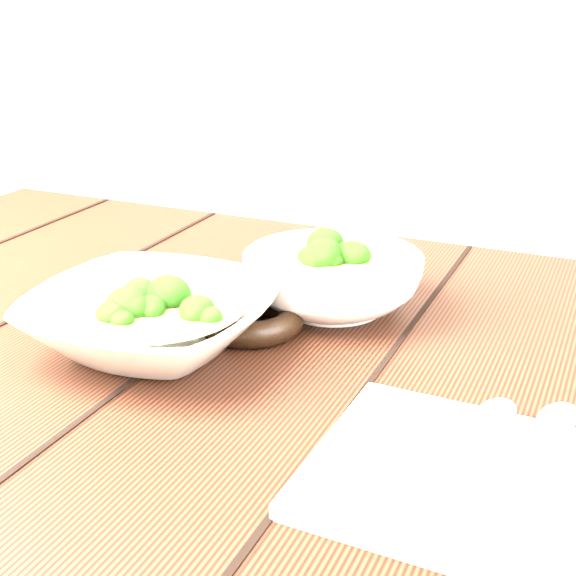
{
  "coord_description": "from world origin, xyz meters",
  "views": [
    {
      "loc": [
        0.38,
        -0.66,
        1.1
      ],
      "look_at": [
        0.07,
        0.04,
        0.8
      ],
      "focal_mm": 50.0,
      "sensor_mm": 36.0,
      "label": 1
    }
  ],
  "objects": [
    {
      "name": "table",
      "position": [
        0.0,
        0.0,
        0.63
      ],
      "size": [
        1.2,
        0.8,
        0.75
      ],
      "color": "#371A0F",
      "rests_on": "ground"
    },
    {
      "name": "spoon_right",
      "position": [
        0.34,
        -0.09,
        0.77
      ],
      "size": [
        0.06,
        0.2,
        0.01
      ],
      "color": "#A39E90",
      "rests_on": "napkin"
    },
    {
      "name": "soup_bowl_front",
      "position": [
        -0.04,
        -0.05,
        0.78
      ],
      "size": [
        0.25,
        0.25,
        0.07
      ],
      "color": "silver",
      "rests_on": "table"
    },
    {
      "name": "trivet",
      "position": [
        0.03,
        0.03,
        0.76
      ],
      "size": [
        0.13,
        0.13,
        0.03
      ],
      "primitive_type": "torus",
      "rotation": [
        0.0,
        0.0,
        -0.2
      ],
      "color": "black",
      "rests_on": "table"
    },
    {
      "name": "spoon_left",
      "position": [
        0.29,
        -0.11,
        0.77
      ],
      "size": [
        0.05,
        0.2,
        0.01
      ],
      "color": "#A39E90",
      "rests_on": "napkin"
    },
    {
      "name": "napkin",
      "position": [
        0.3,
        -0.16,
        0.76
      ],
      "size": [
        0.24,
        0.2,
        0.01
      ],
      "primitive_type": "cube",
      "rotation": [
        0.0,
        0.0,
        -0.03
      ],
      "color": "beige",
      "rests_on": "table"
    },
    {
      "name": "soup_bowl_back",
      "position": [
        0.08,
        0.12,
        0.78
      ],
      "size": [
        0.26,
        0.26,
        0.07
      ],
      "color": "silver",
      "rests_on": "table"
    }
  ]
}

